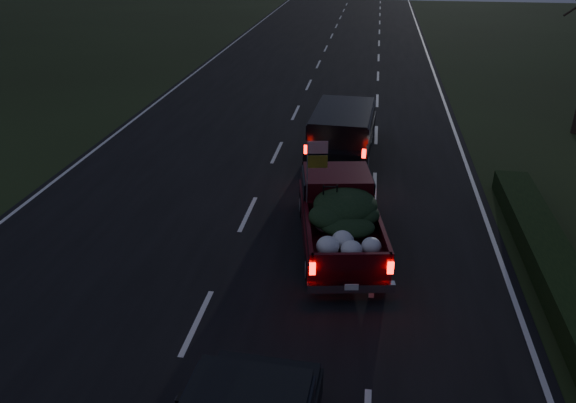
% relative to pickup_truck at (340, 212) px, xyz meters
% --- Properties ---
extents(ground, '(120.00, 120.00, 0.00)m').
position_rel_pickup_truck_xyz_m(ground, '(-2.70, -3.70, -0.95)').
color(ground, black).
rests_on(ground, ground).
extents(road_asphalt, '(14.00, 120.00, 0.02)m').
position_rel_pickup_truck_xyz_m(road_asphalt, '(-2.70, -3.70, -0.94)').
color(road_asphalt, black).
rests_on(road_asphalt, ground).
extents(hedge_row, '(1.00, 10.00, 0.60)m').
position_rel_pickup_truck_xyz_m(hedge_row, '(5.10, -0.70, -0.65)').
color(hedge_row, black).
rests_on(hedge_row, ground).
extents(pickup_truck, '(2.63, 5.09, 2.55)m').
position_rel_pickup_truck_xyz_m(pickup_truck, '(0.00, 0.00, 0.00)').
color(pickup_truck, '#40080F').
rests_on(pickup_truck, ground).
extents(lead_suv, '(2.30, 5.05, 1.43)m').
position_rel_pickup_truck_xyz_m(lead_suv, '(-0.33, 6.37, 0.13)').
color(lead_suv, black).
rests_on(lead_suv, ground).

